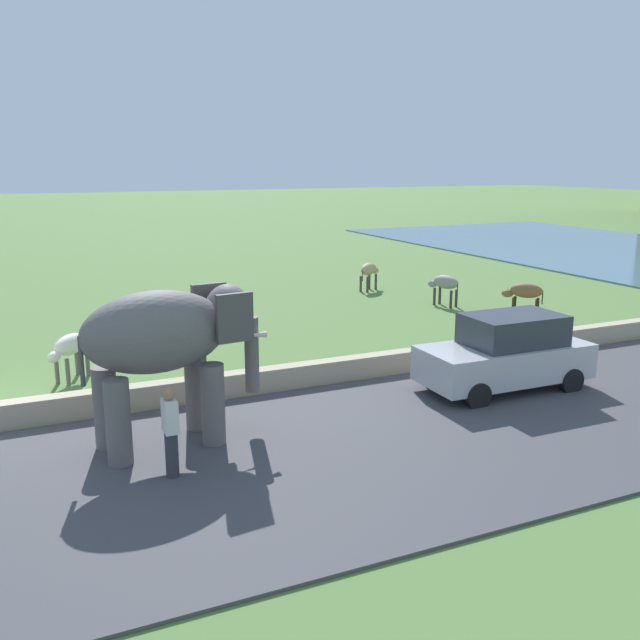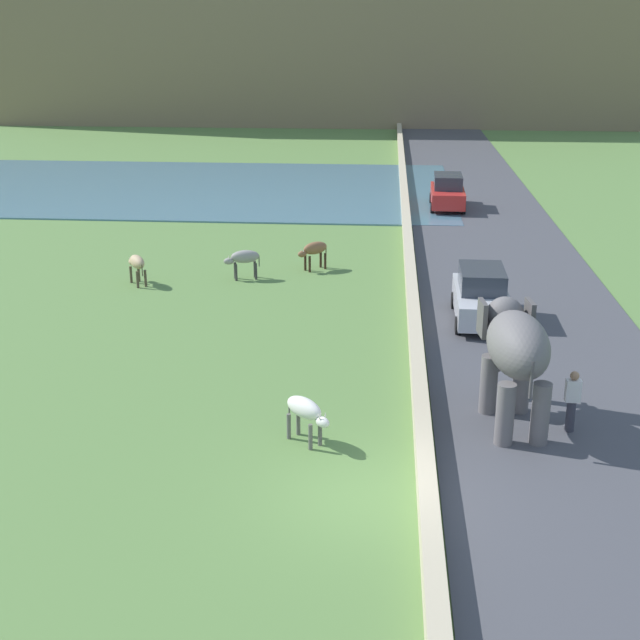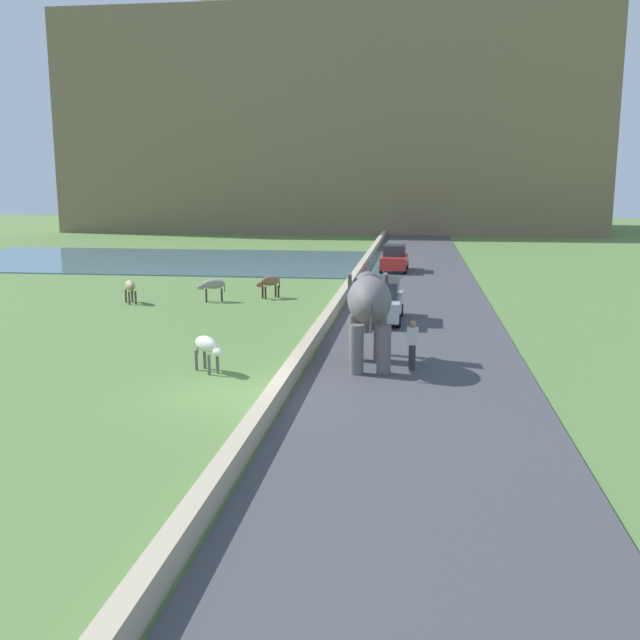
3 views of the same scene
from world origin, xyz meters
name	(u,v)px [view 3 (image 3 of 3)]	position (x,y,z in m)	size (l,w,h in m)	color
ground_plane	(239,395)	(0.00, 0.00, 0.00)	(220.00, 220.00, 0.00)	#567A3D
road_surface	(418,293)	(5.00, 20.00, 0.03)	(7.00, 120.00, 0.06)	#424247
barrier_wall	(345,292)	(1.20, 18.00, 0.28)	(0.40, 110.00, 0.56)	tan
lake	(169,260)	(-14.00, 34.21, 0.04)	(36.00, 18.00, 0.08)	slate
hill_distant	(335,129)	(-6.00, 77.57, 12.87)	(64.00, 28.00, 25.74)	#7F6B4C
elephant	(369,305)	(3.40, 3.70, 2.04)	(1.69, 3.54, 2.99)	#605B5B
person_beside_elephant	(412,344)	(4.81, 3.37, 0.87)	(0.36, 0.22, 1.63)	#33333D
car_red	(394,259)	(3.43, 29.45, 0.90)	(1.87, 4.04, 1.80)	red
car_silver	(381,301)	(3.43, 11.48, 0.90)	(1.85, 4.03, 1.80)	#B7B7BC
cow_grey	(213,285)	(-5.23, 15.77, 0.84)	(1.42, 0.73, 1.15)	gray
cow_brown	(270,282)	(-2.63, 17.26, 0.84)	(1.27, 1.16, 1.15)	brown
cow_white	(207,346)	(-1.58, 2.36, 0.84)	(1.25, 1.18, 1.15)	silver
cow_tan	(130,287)	(-9.16, 14.75, 0.84)	(1.06, 1.33, 1.15)	tan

